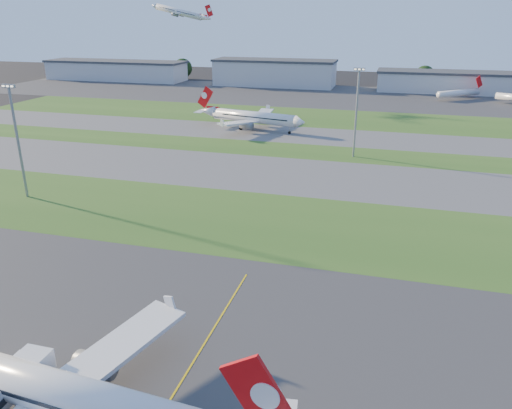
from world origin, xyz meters
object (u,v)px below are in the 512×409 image
(airliner_taxiing, at_px, (253,117))
(mini_jet_near, at_px, (459,93))
(light_mast_west, at_px, (17,134))
(light_mast_centre, at_px, (357,107))
(airliner_parked, at_px, (60,395))

(airliner_taxiing, relative_size, mini_jet_near, 1.79)
(airliner_taxiing, xyz_separation_m, light_mast_west, (-30.85, -83.76, 10.27))
(airliner_taxiing, relative_size, light_mast_west, 1.58)
(airliner_taxiing, distance_m, light_mast_west, 89.85)
(mini_jet_near, relative_size, light_mast_centre, 0.89)
(mini_jet_near, xyz_separation_m, light_mast_centre, (-40.40, -122.04, 11.53))
(airliner_taxiing, height_order, light_mast_centre, light_mast_centre)
(airliner_parked, xyz_separation_m, light_mast_centre, (18.44, 114.28, 10.17))
(light_mast_west, bearing_deg, airliner_parked, -48.50)
(airliner_parked, xyz_separation_m, mini_jet_near, (58.84, 236.32, -1.37))
(mini_jet_near, distance_m, light_mast_west, 209.81)
(airliner_taxiing, relative_size, light_mast_centre, 1.58)
(mini_jet_near, bearing_deg, airliner_taxiing, -170.78)
(airliner_taxiing, bearing_deg, light_mast_west, 82.92)
(airliner_parked, height_order, light_mast_west, light_mast_west)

